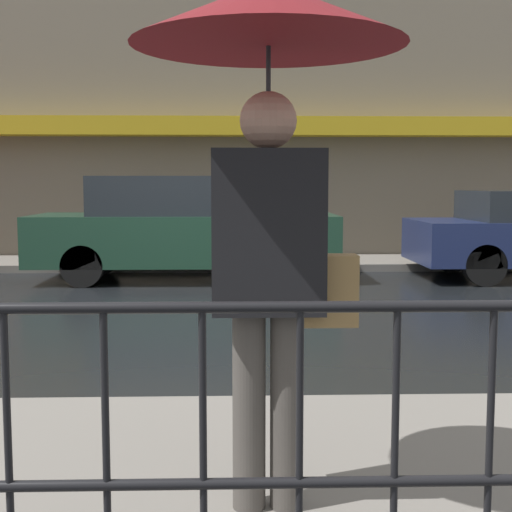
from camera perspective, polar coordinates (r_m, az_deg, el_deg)
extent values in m
plane|color=black|center=(8.51, -5.44, -4.50)|extent=(80.00, 80.00, 0.00)
cube|color=slate|center=(3.59, -10.96, -18.24)|extent=(28.00, 2.68, 0.13)
cube|color=slate|center=(13.14, -4.14, -0.56)|extent=(28.00, 1.81, 0.13)
cube|color=gold|center=(8.51, -5.44, -4.47)|extent=(25.20, 0.12, 0.01)
cube|color=#706656|center=(14.25, -4.06, 13.76)|extent=(28.00, 0.30, 6.99)
cube|color=#B79319|center=(13.73, -4.11, 10.31)|extent=(16.80, 0.55, 0.35)
cylinder|color=black|center=(2.24, -15.92, -4.04)|extent=(12.00, 0.04, 0.04)
cylinder|color=black|center=(2.40, -15.53, -17.29)|extent=(12.00, 0.04, 0.04)
cylinder|color=black|center=(2.42, -19.15, -15.91)|extent=(0.02, 0.02, 1.02)
cylinder|color=black|center=(2.35, -11.87, -16.37)|extent=(0.02, 0.02, 1.02)
cylinder|color=black|center=(2.32, -4.24, -16.58)|extent=(0.02, 0.02, 1.02)
cylinder|color=black|center=(2.33, 3.48, -16.50)|extent=(0.02, 0.02, 1.02)
cylinder|color=black|center=(2.37, 11.02, -16.16)|extent=(0.02, 0.02, 1.02)
cylinder|color=black|center=(2.45, 18.13, -15.59)|extent=(0.02, 0.02, 1.02)
cylinder|color=#4C4742|center=(3.11, -0.56, -12.27)|extent=(0.14, 0.14, 0.85)
cylinder|color=#4C4742|center=(3.11, 2.46, -12.23)|extent=(0.14, 0.14, 0.85)
cube|color=black|center=(2.96, 0.98, 1.98)|extent=(0.46, 0.28, 0.68)
sphere|color=tan|center=(2.97, 0.99, 10.80)|extent=(0.24, 0.24, 0.24)
cylinder|color=#262628|center=(2.96, 0.99, 9.27)|extent=(0.02, 0.02, 0.75)
cone|color=maroon|center=(3.03, 1.01, 18.81)|extent=(1.13, 1.13, 0.25)
cube|color=#9E7A47|center=(3.01, 5.82, -2.74)|extent=(0.24, 0.12, 0.30)
cube|color=#193828|center=(11.29, -5.66, 1.37)|extent=(4.73, 1.73, 0.77)
cube|color=#1E2328|center=(11.28, -6.66, 4.83)|extent=(2.46, 1.59, 0.60)
cylinder|color=black|center=(12.07, 1.56, 0.07)|extent=(0.63, 0.22, 0.63)
cylinder|color=black|center=(10.57, 2.03, -0.75)|extent=(0.63, 0.22, 0.63)
cylinder|color=black|center=(12.26, -12.26, 0.03)|extent=(0.63, 0.22, 0.63)
cylinder|color=black|center=(10.78, -13.71, -0.78)|extent=(0.63, 0.22, 0.63)
cylinder|color=black|center=(12.68, 15.30, 0.15)|extent=(0.63, 0.22, 0.63)
cylinder|color=black|center=(11.11, 17.80, -0.70)|extent=(0.63, 0.22, 0.63)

